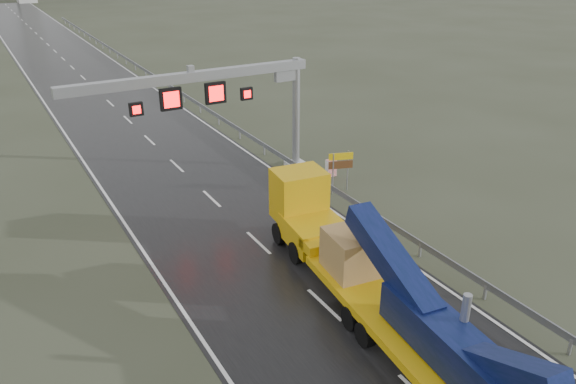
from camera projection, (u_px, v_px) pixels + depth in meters
ground at (385, 363)px, 20.16m from camera, size 400.00×400.00×0.00m
road at (110, 103)px, 51.73m from camera, size 11.00×200.00×0.02m
guardrail at (214, 113)px, 46.32m from camera, size 0.20×140.00×1.40m
sign_gantry at (226, 93)px, 33.00m from camera, size 14.90×1.20×7.42m
heavy_haul_truck at (368, 274)px, 22.41m from camera, size 4.67×18.81×4.38m
exit_sign_pair at (341, 164)px, 33.04m from camera, size 1.41×0.52×2.52m
striped_barrier at (331, 168)px, 35.75m from camera, size 0.66×0.36×1.12m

